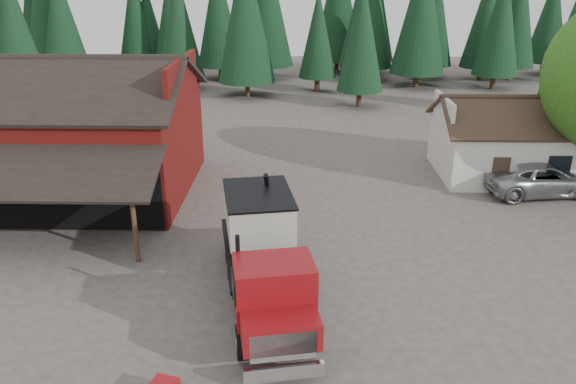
{
  "coord_description": "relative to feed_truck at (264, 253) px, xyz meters",
  "views": [
    {
      "loc": [
        0.97,
        -17.99,
        11.12
      ],
      "look_at": [
        0.44,
        5.36,
        1.8
      ],
      "focal_mm": 35.0,
      "sensor_mm": 36.0,
      "label": 1
    }
  ],
  "objects": [
    {
      "name": "near_pine_d",
      "position": [
        -3.75,
        34.71,
        5.46
      ],
      "size": [
        5.28,
        5.28,
        13.4
      ],
      "color": "#382619",
      "rests_on": "ground"
    },
    {
      "name": "farmhouse",
      "position": [
        13.25,
        13.7,
        -0.26
      ],
      "size": [
        8.6,
        6.42,
        4.65
      ],
      "color": "silver",
      "rests_on": "ground"
    },
    {
      "name": "near_pine_b",
      "position": [
        6.25,
        30.71,
        3.96
      ],
      "size": [
        3.96,
        3.96,
        10.4
      ],
      "color": "#382619",
      "rests_on": "ground"
    },
    {
      "name": "ground",
      "position": [
        0.25,
        0.71,
        -1.93
      ],
      "size": [
        120.0,
        120.0,
        0.0
      ],
      "primitive_type": "plane",
      "color": "#4F443E",
      "rests_on": "ground"
    },
    {
      "name": "red_barn",
      "position": [
        -10.75,
        10.61,
        0.76
      ],
      "size": [
        12.8,
        13.63,
        7.18
      ],
      "color": "#5E0F10",
      "rests_on": "ground"
    },
    {
      "name": "feed_truck",
      "position": [
        0.0,
        0.0,
        0.0
      ],
      "size": [
        4.04,
        9.44,
        4.13
      ],
      "rotation": [
        0.0,
        0.0,
        0.18
      ],
      "color": "black",
      "rests_on": "ground"
    },
    {
      "name": "silver_car",
      "position": [
        14.0,
        10.71,
        -1.07
      ],
      "size": [
        6.56,
        3.68,
        1.73
      ],
      "primitive_type": "imported",
      "rotation": [
        0.0,
        0.0,
        1.7
      ],
      "color": "#A2A5A9",
      "rests_on": "ground"
    },
    {
      "name": "conifer_backdrop",
      "position": [
        0.25,
        42.71,
        -1.93
      ],
      "size": [
        76.0,
        16.0,
        16.0
      ],
      "primitive_type": null,
      "color": "black",
      "rests_on": "ground"
    },
    {
      "name": "near_pine_a",
      "position": [
        -21.75,
        28.71,
        4.46
      ],
      "size": [
        4.4,
        4.4,
        11.4
      ],
      "color": "#382619",
      "rests_on": "ground"
    }
  ]
}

